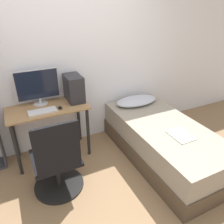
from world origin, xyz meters
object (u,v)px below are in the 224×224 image
object	(u,v)px
monitor	(38,86)
pc_tower	(74,88)
office_chair	(57,166)
keyboard	(42,111)
bed	(162,141)

from	to	relation	value
monitor	pc_tower	distance (m)	0.47
office_chair	keyboard	distance (m)	0.73
office_chair	monitor	xyz separation A→B (m)	(0.02, 0.85, 0.66)
bed	keyboard	world-z (taller)	keyboard
bed	pc_tower	bearing A→B (deg)	141.38
office_chair	bed	bearing A→B (deg)	-0.94
keyboard	monitor	bearing A→B (deg)	85.06
bed	office_chair	bearing A→B (deg)	179.06
office_chair	monitor	world-z (taller)	monitor
office_chair	pc_tower	xyz separation A→B (m)	(0.48, 0.77, 0.59)
keyboard	pc_tower	size ratio (longest dim) A/B	0.97
monitor	bed	bearing A→B (deg)	-31.29
office_chair	bed	distance (m)	1.47
bed	pc_tower	distance (m)	1.44
office_chair	monitor	distance (m)	1.08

